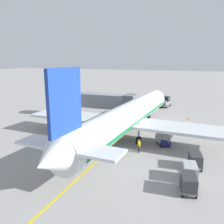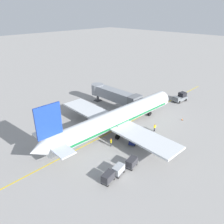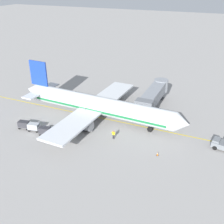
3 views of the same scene
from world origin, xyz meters
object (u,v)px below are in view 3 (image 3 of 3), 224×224
Objects in this scene: baggage_cart_third_in_train at (24,124)px; ground_crew_loader at (72,117)px; jet_bridge at (154,95)px; baggage_tug_lead at (83,127)px; baggage_cart_second_in_train at (34,127)px; parked_airliner at (98,105)px; baggage_cart_front at (45,130)px; safety_cone_nose_left at (158,154)px; ground_crew_wing_walker at (113,134)px.

ground_crew_loader is at bearing 131.74° from baggage_cart_third_in_train.
jet_bridge is 5.34× the size of baggage_cart_third_in_train.
baggage_tug_lead is 0.93× the size of baggage_cart_third_in_train.
jet_bridge is at bearing 135.33° from baggage_cart_second_in_train.
parked_airliner reaches higher than baggage_cart_third_in_train.
baggage_cart_second_in_train is at bearing -96.92° from baggage_cart_front.
baggage_cart_third_in_train is 9.51m from ground_crew_loader.
parked_airliner is 2.35× the size of jet_bridge.
baggage_cart_second_in_train is 5.05× the size of safety_cone_nose_left.
ground_crew_wing_walker is 1.00× the size of ground_crew_loader.
baggage_cart_second_in_train is 24.19m from safety_cone_nose_left.
ground_crew_loader is (-6.33, 7.10, 0.00)m from baggage_cart_third_in_train.
baggage_cart_front is 13.03m from ground_crew_wing_walker.
ground_crew_wing_walker is 2.86× the size of safety_cone_nose_left.
baggage_cart_third_in_train is at bearing -69.75° from baggage_tug_lead.
parked_airliner is 15.07m from baggage_cart_third_in_train.
jet_bridge is 9.41× the size of ground_crew_wing_walker.
ground_crew_wing_walker is 10.86m from ground_crew_loader.
jet_bridge reaches higher than safety_cone_nose_left.
parked_airliner is 11.80m from baggage_cart_front.
parked_airliner is 5.87m from ground_crew_loader.
baggage_cart_third_in_train is at bearing -78.35° from ground_crew_wing_walker.
baggage_cart_front is 5.20m from baggage_cart_third_in_train.
baggage_cart_second_in_train is (-0.35, -2.86, 0.00)m from baggage_cart_front.
ground_crew_loader reaches higher than baggage_cart_third_in_train.
parked_airliner is at bearing 172.29° from baggage_tug_lead.
ground_crew_loader reaches higher than baggage_cart_front.
baggage_cart_second_in_train is 1.00× the size of baggage_cart_third_in_train.
baggage_cart_second_in_train is at bearing -37.09° from ground_crew_loader.
ground_crew_loader is 2.86× the size of safety_cone_nose_left.
baggage_cart_third_in_train is 5.05× the size of safety_cone_nose_left.
baggage_cart_third_in_train is (4.01, -10.88, 0.24)m from baggage_tug_lead.
baggage_cart_second_in_train is (3.98, -8.55, 0.24)m from baggage_tug_lead.
baggage_tug_lead is at bearing -7.71° from parked_airliner.
baggage_cart_front is at bearing 86.60° from baggage_cart_third_in_train.
parked_airliner is at bearing -116.76° from safety_cone_nose_left.
jet_bridge reaches higher than baggage_cart_second_in_train.
parked_airliner is 63.25× the size of safety_cone_nose_left.
jet_bridge reaches higher than baggage_cart_third_in_train.
safety_cone_nose_left is at bearing 82.12° from baggage_tug_lead.
baggage_tug_lead reaches higher than safety_cone_nose_left.
baggage_tug_lead reaches higher than baggage_cart_second_in_train.
safety_cone_nose_left is at bearing 78.68° from ground_crew_wing_walker.
ground_crew_loader is (-2.32, -3.79, 0.24)m from baggage_tug_lead.
baggage_cart_third_in_train is at bearing -93.40° from baggage_cart_front.
baggage_cart_front is 1.76× the size of ground_crew_wing_walker.
baggage_cart_second_in_train reaches higher than safety_cone_nose_left.
parked_airliner reaches higher than ground_crew_wing_walker.
jet_bridge reaches higher than baggage_cart_front.
ground_crew_wing_walker is (-3.59, 15.27, 0.00)m from baggage_cart_second_in_train.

